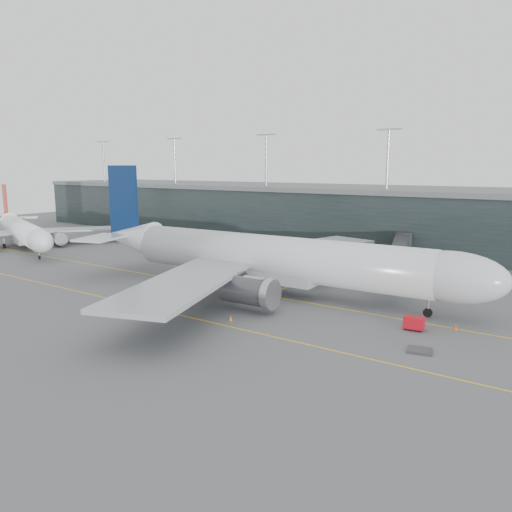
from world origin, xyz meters
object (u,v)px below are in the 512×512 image
Objects in this scene: jet_bridge at (408,252)px; second_aircraft at (23,231)px; gse_cart at (414,323)px; main_aircraft at (270,258)px.

jet_bridge is 94.24m from second_aircraft.
second_aircraft is 102.65m from gse_cart.
main_aircraft is 29.02m from jet_bridge.
second_aircraft is at bearing 175.95° from main_aircraft.
gse_cart is at bearing -86.44° from jet_bridge.
jet_bridge is 32.54m from gse_cart.
jet_bridge is at bearing 56.88° from main_aircraft.
gse_cart is (25.68, -5.40, -4.88)m from main_aircraft.
jet_bridge is at bearing 102.15° from gse_cart.
second_aircraft is 19.66× the size of gse_cart.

